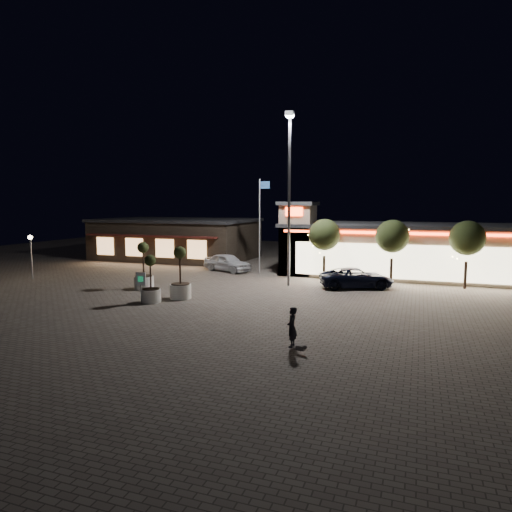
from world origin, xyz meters
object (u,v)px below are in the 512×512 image
(valet_sign, at_px, (141,282))
(planter_mid, at_px, (151,288))
(white_sedan, at_px, (227,262))
(pickup_truck, at_px, (357,278))
(planter_left, at_px, (144,275))
(pedestrian, at_px, (292,327))

(valet_sign, bearing_deg, planter_mid, 48.45)
(white_sedan, bearing_deg, valet_sign, -157.95)
(pickup_truck, distance_m, valet_sign, 14.90)
(pickup_truck, xyz_separation_m, planter_mid, (-11.13, -8.97, 0.18))
(white_sedan, bearing_deg, pickup_truck, -88.84)
(planter_left, bearing_deg, white_sedan, 77.63)
(pedestrian, relative_size, planter_mid, 0.58)
(white_sedan, distance_m, planter_mid, 13.22)
(planter_mid, relative_size, valet_sign, 1.55)
(pickup_truck, height_order, planter_left, planter_left)
(pedestrian, height_order, planter_mid, planter_mid)
(pickup_truck, distance_m, pedestrian, 14.49)
(pedestrian, xyz_separation_m, planter_left, (-13.17, 8.97, 0.18))
(white_sedan, xyz_separation_m, valet_sign, (0.28, -13.65, 0.52))
(pickup_truck, distance_m, planter_left, 14.98)
(pedestrian, distance_m, planter_left, 15.93)
(pickup_truck, distance_m, planter_mid, 14.29)
(pickup_truck, relative_size, planter_mid, 1.78)
(white_sedan, distance_m, planter_left, 9.95)
(pedestrian, xyz_separation_m, valet_sign, (-10.75, 5.05, 0.47))
(valet_sign, bearing_deg, planter_left, 121.57)
(pickup_truck, bearing_deg, pedestrian, 155.08)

